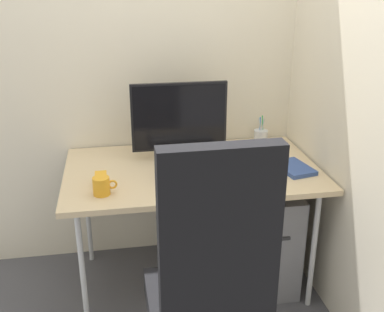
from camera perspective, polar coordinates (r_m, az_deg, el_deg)
ground_plane at (r=2.88m, az=-0.01°, el=-14.80°), size 8.00×8.00×0.00m
wall_back at (r=2.76m, az=-1.58°, el=15.17°), size 2.95×0.04×2.80m
wall_side_right at (r=2.35m, az=18.66°, el=12.92°), size 0.04×2.40×2.80m
desk at (r=2.53m, az=-0.01°, el=-2.24°), size 1.35×0.80×0.72m
office_chair at (r=1.83m, az=2.10°, el=-16.20°), size 0.60×0.62×1.23m
filing_cabinet at (r=2.76m, az=7.90°, el=-9.34°), size 0.37×0.52×0.60m
monitor at (r=2.57m, az=-1.55°, el=4.53°), size 0.53×0.13×0.43m
keyboard at (r=2.38m, az=0.52°, el=-2.44°), size 0.40×0.16×0.03m
mouse at (r=2.49m, az=8.71°, el=-1.46°), size 0.08×0.11×0.04m
pen_holder at (r=2.89m, az=8.34°, el=2.38°), size 0.08×0.08×0.17m
notebook at (r=2.54m, az=12.27°, el=-1.42°), size 0.19×0.25×0.02m
coffee_mug at (r=2.25m, az=-10.90°, el=-3.59°), size 0.12×0.08×0.09m
desk_clamp_accessory at (r=2.35m, az=-10.98°, el=-2.75°), size 0.06×0.06×0.07m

